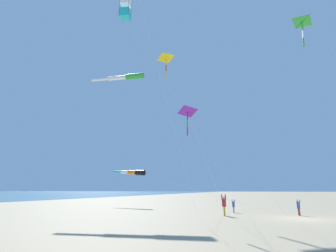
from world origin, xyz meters
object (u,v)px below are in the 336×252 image
at_px(person_child_green_jacket, 299,207).
at_px(kite_delta_red_high_left, 188,112).
at_px(kite_windsock_long_streamer_left, 133,172).
at_px(kite_delta_rainbow_low_near, 302,22).
at_px(person_adult_flyer, 224,204).
at_px(kite_delta_small_distant, 166,58).
at_px(kite_windsock_magenta_far_left, 126,77).
at_px(kite_box_long_streamer_right, 125,8).
at_px(person_child_grey_jacket, 233,206).

height_order(person_child_green_jacket, kite_delta_red_high_left, kite_delta_red_high_left).
relative_size(person_child_green_jacket, kite_windsock_long_streamer_left, 0.06).
relative_size(person_child_green_jacket, kite_delta_rainbow_low_near, 0.07).
height_order(person_adult_flyer, kite_delta_small_distant, kite_delta_small_distant).
bearing_deg(kite_delta_small_distant, person_adult_flyer, -45.02).
distance_m(person_adult_flyer, person_child_green_jacket, 6.46).
distance_m(kite_windsock_long_streamer_left, kite_delta_red_high_left, 18.34).
xyz_separation_m(person_child_green_jacket, kite_delta_small_distant, (-14.19, 5.80, 19.91)).
distance_m(person_adult_flyer, kite_delta_rainbow_low_near, 18.22).
height_order(kite_windsock_magenta_far_left, kite_delta_rainbow_low_near, kite_windsock_magenta_far_left).
height_order(kite_box_long_streamer_right, kite_delta_small_distant, kite_delta_small_distant).
height_order(kite_windsock_long_streamer_left, kite_windsock_magenta_far_left, kite_windsock_magenta_far_left).
xyz_separation_m(person_adult_flyer, kite_windsock_long_streamer_left, (-13.12, 8.62, 3.48)).
xyz_separation_m(kite_windsock_magenta_far_left, kite_delta_small_distant, (5.36, 2.07, 3.05)).
xyz_separation_m(person_child_grey_jacket, kite_box_long_streamer_right, (-7.48, -9.12, 17.15)).
relative_size(person_adult_flyer, kite_delta_rainbow_low_near, 0.10).
height_order(person_adult_flyer, kite_delta_red_high_left, kite_delta_red_high_left).
bearing_deg(person_child_green_jacket, kite_delta_red_high_left, -134.69).
height_order(kite_windsock_magenta_far_left, kite_delta_small_distant, kite_delta_small_distant).
bearing_deg(kite_delta_rainbow_low_near, kite_delta_small_distant, 155.02).
xyz_separation_m(kite_delta_red_high_left, kite_delta_small_distant, (-6.57, 13.49, 12.92)).
distance_m(person_child_grey_jacket, kite_delta_small_distant, 22.33).
bearing_deg(person_adult_flyer, person_child_grey_jacket, 81.27).
bearing_deg(person_child_grey_jacket, kite_windsock_long_streamer_left, 158.27).
bearing_deg(kite_box_long_streamer_right, person_child_grey_jacket, 50.65).
relative_size(kite_windsock_long_streamer_left, kite_delta_red_high_left, 2.53).
xyz_separation_m(kite_windsock_magenta_far_left, kite_delta_rainbow_low_near, (21.54, -5.47, -0.25)).
bearing_deg(kite_windsock_magenta_far_left, kite_windsock_long_streamer_left, 80.08).
bearing_deg(kite_delta_red_high_left, kite_delta_rainbow_low_near, 31.78).
height_order(person_child_grey_jacket, kite_windsock_long_streamer_left, kite_windsock_long_streamer_left).
bearing_deg(kite_box_long_streamer_right, kite_windsock_magenta_far_left, 118.57).
relative_size(person_adult_flyer, person_child_green_jacket, 1.35).
bearing_deg(kite_delta_small_distant, kite_windsock_magenta_far_left, -158.89).
xyz_separation_m(person_child_green_jacket, kite_delta_red_high_left, (-7.61, -7.70, 6.99)).
relative_size(kite_delta_small_distant, kite_delta_rainbow_low_near, 1.20).
bearing_deg(person_child_green_jacket, kite_windsock_long_streamer_left, 161.98).
xyz_separation_m(person_child_grey_jacket, kite_delta_red_high_left, (-2.11, -8.49, 7.03)).
distance_m(person_child_grey_jacket, kite_box_long_streamer_right, 20.82).
bearing_deg(kite_windsock_magenta_far_left, kite_delta_red_high_left, -43.74).
xyz_separation_m(kite_delta_red_high_left, kite_box_long_streamer_right, (-5.37, -0.63, 10.12)).
xyz_separation_m(person_child_grey_jacket, kite_windsock_magenta_far_left, (-14.04, 2.93, 16.90)).
distance_m(kite_windsock_long_streamer_left, kite_delta_small_distant, 16.93).
bearing_deg(kite_delta_rainbow_low_near, kite_windsock_magenta_far_left, 165.76).
distance_m(person_child_grey_jacket, kite_windsock_magenta_far_left, 22.17).
bearing_deg(kite_box_long_streamer_right, kite_windsock_long_streamer_left, 112.84).
xyz_separation_m(person_adult_flyer, person_child_green_jacket, (6.00, 2.40, -0.24)).
bearing_deg(kite_delta_red_high_left, kite_windsock_magenta_far_left, 136.26).
xyz_separation_m(kite_windsock_long_streamer_left, kite_delta_rainbow_low_near, (21.11, -7.96, 12.88)).
xyz_separation_m(person_child_green_jacket, kite_windsock_long_streamer_left, (-19.11, 6.22, 3.72)).
bearing_deg(person_child_grey_jacket, kite_delta_rainbow_low_near, -18.69).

